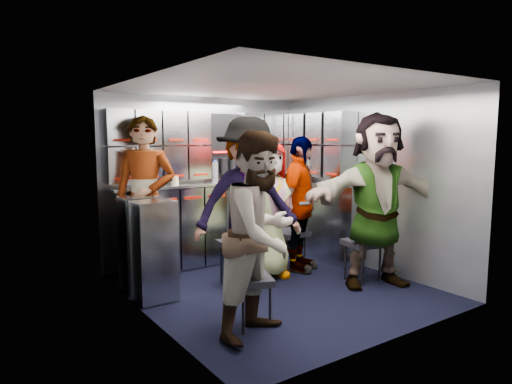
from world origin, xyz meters
TOP-DOWN VIEW (x-y plane):
  - floor at (0.00, 0.00)m, footprint 3.00×3.00m
  - wall_back at (0.00, 1.50)m, footprint 2.80×0.04m
  - wall_left at (-1.40, 0.00)m, footprint 0.04×3.00m
  - wall_right at (1.40, 0.00)m, footprint 0.04×3.00m
  - ceiling at (0.00, 0.00)m, footprint 2.80×3.00m
  - cart_bank_back at (0.00, 1.29)m, footprint 2.68×0.38m
  - cart_bank_left at (-1.19, 0.56)m, footprint 0.38×0.76m
  - counter at (0.00, 1.29)m, footprint 2.68×0.42m
  - locker_bank_back at (0.00, 1.35)m, footprint 2.68×0.28m
  - locker_bank_right at (1.25, 0.70)m, footprint 0.28×1.00m
  - right_cabinet at (1.25, 0.60)m, footprint 0.28×1.20m
  - coffee_niche at (0.18, 1.41)m, footprint 0.46×0.16m
  - red_latch_strip at (0.00, 1.09)m, footprint 2.60×0.02m
  - jump_seat_near_left at (-0.76, -0.64)m, footprint 0.47×0.46m
  - jump_seat_mid_left at (-0.23, 0.36)m, footprint 0.43×0.41m
  - jump_seat_center at (0.17, 0.58)m, footprint 0.42×0.41m
  - jump_seat_mid_right at (0.63, 0.56)m, footprint 0.40×0.39m
  - jump_seat_near_right at (0.96, -0.33)m, footprint 0.46×0.44m
  - attendant_standing at (-1.05, 0.95)m, footprint 0.79×0.76m
  - attendant_arc_a at (-0.76, -0.82)m, footprint 0.96×0.86m
  - attendant_arc_b at (-0.23, 0.18)m, footprint 1.28×0.90m
  - attendant_arc_c at (0.17, 0.40)m, footprint 0.82×0.60m
  - attendant_arc_d at (0.63, 0.38)m, footprint 1.01×0.82m
  - attendant_arc_e at (0.96, -0.51)m, footprint 1.80×1.15m
  - bottle_left at (-1.01, 1.24)m, footprint 0.07×0.07m
  - bottle_mid at (-0.02, 1.24)m, footprint 0.07×0.07m
  - bottle_right at (0.34, 1.24)m, footprint 0.06×0.06m
  - cup_left at (-0.58, 1.23)m, footprint 0.09×0.09m
  - cup_right at (0.86, 1.23)m, footprint 0.07×0.07m

SIDE VIEW (x-z plane):
  - floor at x=0.00m, z-range 0.00..0.00m
  - jump_seat_center at x=0.17m, z-range 0.15..0.55m
  - jump_seat_near_left at x=-0.76m, z-range 0.17..0.60m
  - jump_seat_mid_right at x=0.63m, z-range 0.17..0.62m
  - jump_seat_near_right at x=0.96m, z-range 0.18..0.63m
  - jump_seat_mid_left at x=-0.23m, z-range 0.18..0.66m
  - cart_bank_back at x=0.00m, z-range 0.00..0.99m
  - cart_bank_left at x=-1.19m, z-range 0.00..0.99m
  - right_cabinet at x=1.25m, z-range 0.00..1.00m
  - attendant_arc_c at x=0.17m, z-range 0.00..1.56m
  - attendant_arc_d at x=0.63m, z-range 0.00..1.60m
  - attendant_arc_a at x=-0.76m, z-range 0.00..1.64m
  - red_latch_strip at x=0.00m, z-range 0.86..0.90m
  - attendant_arc_b at x=-0.23m, z-range 0.00..1.80m
  - attendant_standing at x=-1.05m, z-range 0.00..1.82m
  - attendant_arc_e at x=0.96m, z-range 0.00..1.86m
  - counter at x=0.00m, z-range 1.00..1.03m
  - wall_back at x=0.00m, z-range 0.00..2.10m
  - wall_left at x=-1.40m, z-range 0.00..2.10m
  - wall_right at x=1.40m, z-range 0.00..2.10m
  - cup_right at x=0.86m, z-range 1.03..1.14m
  - cup_left at x=-0.58m, z-range 1.03..1.14m
  - bottle_right at x=0.34m, z-range 1.03..1.26m
  - bottle_left at x=-1.01m, z-range 1.03..1.26m
  - bottle_mid at x=-0.02m, z-range 1.03..1.29m
  - coffee_niche at x=0.18m, z-range 1.05..1.89m
  - locker_bank_back at x=0.00m, z-range 1.08..1.90m
  - locker_bank_right at x=1.25m, z-range 1.08..1.90m
  - ceiling at x=0.00m, z-range 2.09..2.11m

